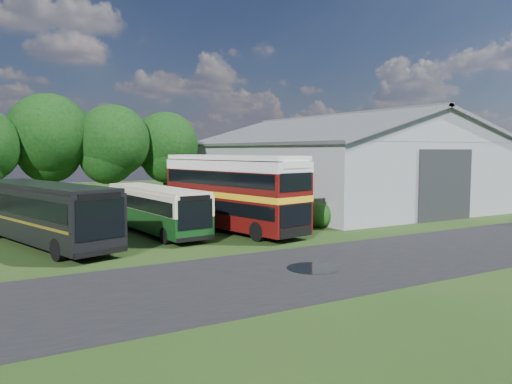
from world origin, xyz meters
TOP-DOWN VIEW (x-y plane):
  - ground at (0.00, 0.00)m, footprint 120.00×120.00m
  - asphalt_road at (3.00, -3.00)m, footprint 60.00×8.00m
  - puddle at (-1.50, -3.00)m, footprint 2.20×2.20m
  - storage_shed at (15.00, 15.98)m, footprint 18.80×24.80m
  - tree_mid at (-8.00, 24.80)m, footprint 6.80×6.80m
  - tree_right_a at (-3.00, 23.80)m, footprint 6.26×6.26m
  - tree_right_b at (2.00, 24.60)m, footprint 5.98×5.98m
  - shrub_front at (5.60, 6.00)m, footprint 1.70×1.70m
  - shrub_mid at (5.60, 8.00)m, footprint 1.60×1.60m
  - shrub_back at (5.60, 10.00)m, footprint 1.80×1.80m
  - bus_green_single at (-4.30, 8.84)m, footprint 3.20×10.12m
  - bus_maroon_double at (0.10, 7.39)m, footprint 4.83×11.10m
  - bus_dark_single at (-10.52, 8.08)m, footprint 5.84×11.94m

SIDE VIEW (x-z plane):
  - ground at x=0.00m, z-range 0.00..0.00m
  - asphalt_road at x=3.00m, z-range -0.01..0.01m
  - puddle at x=-1.50m, z-range -0.01..0.01m
  - shrub_front at x=5.60m, z-range -0.85..0.85m
  - shrub_mid at x=5.60m, z-range -0.80..0.80m
  - shrub_back at x=5.60m, z-range -0.90..0.90m
  - bus_green_single at x=-4.30m, z-range 0.09..2.83m
  - bus_dark_single at x=-10.52m, z-range 0.10..3.32m
  - bus_maroon_double at x=0.10m, z-range 0.00..4.63m
  - storage_shed at x=15.00m, z-range 0.09..8.24m
  - tree_right_b at x=2.00m, z-range 1.21..9.66m
  - tree_right_a at x=-3.00m, z-range 1.27..10.10m
  - tree_mid at x=-8.00m, z-range 1.38..10.98m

